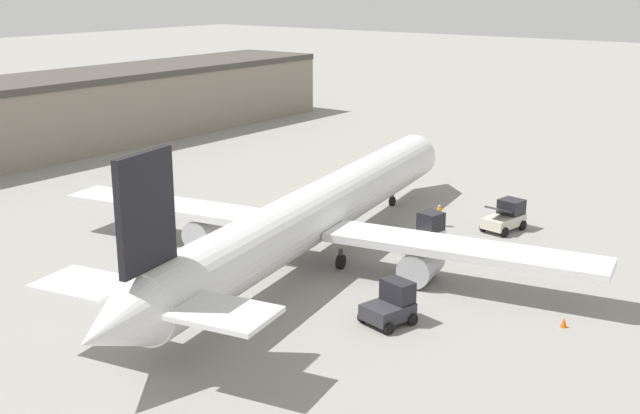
{
  "coord_description": "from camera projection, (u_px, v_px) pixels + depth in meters",
  "views": [
    {
      "loc": [
        -39.94,
        -29.92,
        17.46
      ],
      "look_at": [
        0.0,
        0.0,
        3.25
      ],
      "focal_mm": 45.0,
      "sensor_mm": 36.0,
      "label": 1
    }
  ],
  "objects": [
    {
      "name": "terminal_building",
      "position": [
        78.0,
        110.0,
        86.04
      ],
      "size": [
        68.34,
        11.57,
        7.78
      ],
      "color": "gray",
      "rests_on": "ground_plane"
    },
    {
      "name": "pushback_tug",
      "position": [
        425.0,
        233.0,
        53.44
      ],
      "size": [
        3.44,
        2.36,
        2.46
      ],
      "rotation": [
        0.0,
        0.0,
        -0.19
      ],
      "color": "silver",
      "rests_on": "ground_plane"
    },
    {
      "name": "airplane",
      "position": [
        313.0,
        215.0,
        51.14
      ],
      "size": [
        43.38,
        36.66,
        10.23
      ],
      "rotation": [
        0.0,
        0.0,
        0.19
      ],
      "color": "silver",
      "rests_on": "ground_plane"
    },
    {
      "name": "ground_plane",
      "position": [
        320.0,
        254.0,
        52.78
      ],
      "size": [
        400.0,
        400.0,
        0.0
      ],
      "primitive_type": "plane",
      "color": "gray"
    },
    {
      "name": "ground_crew_worker",
      "position": [
        439.0,
        215.0,
        58.54
      ],
      "size": [
        0.36,
        0.36,
        1.62
      ],
      "rotation": [
        0.0,
        0.0,
        0.87
      ],
      "color": "#1E2338",
      "rests_on": "ground_plane"
    },
    {
      "name": "safety_cone_near",
      "position": [
        564.0,
        322.0,
        41.67
      ],
      "size": [
        0.36,
        0.36,
        0.55
      ],
      "color": "#EF590F",
      "rests_on": "ground_plane"
    },
    {
      "name": "baggage_tug",
      "position": [
        391.0,
        305.0,
        42.03
      ],
      "size": [
        2.86,
        2.68,
        2.25
      ],
      "rotation": [
        0.0,
        0.0,
        -0.24
      ],
      "color": "#2D2D33",
      "rests_on": "ground_plane"
    },
    {
      "name": "belt_loader_truck",
      "position": [
        506.0,
        216.0,
        57.66
      ],
      "size": [
        3.55,
        2.47,
        2.15
      ],
      "rotation": [
        0.0,
        0.0,
        -0.15
      ],
      "color": "beige",
      "rests_on": "ground_plane"
    }
  ]
}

